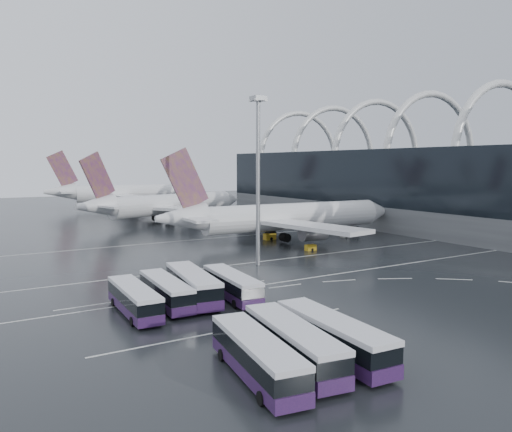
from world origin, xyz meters
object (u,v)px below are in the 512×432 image
bus_row_near_b (166,291)px  gse_cart_belly_b (345,235)px  bus_row_near_d (232,285)px  bus_row_far_b (293,343)px  bus_row_near_a (134,299)px  bus_row_far_a (257,356)px  floodlight_mast (258,160)px  airliner_gate_c (126,194)px  bus_row_near_c (193,285)px  gse_cart_belly_c (311,248)px  airliner_main (282,218)px  bus_row_far_c (333,336)px  gse_cart_belly_e (270,237)px  airliner_gate_b (166,205)px

bus_row_near_b → gse_cart_belly_b: size_ratio=6.62×
bus_row_near_d → bus_row_far_b: (-5.36, -20.46, 0.13)m
bus_row_near_a → bus_row_far_a: (2.95, -21.03, 0.08)m
bus_row_near_a → bus_row_near_b: (4.22, 1.43, 0.00)m
floodlight_mast → gse_cart_belly_b: floodlight_mast is taller
floodlight_mast → gse_cart_belly_b: size_ratio=14.12×
bus_row_near_a → bus_row_near_d: 12.23m
bus_row_near_a → airliner_gate_c: bearing=-14.3°
bus_row_near_b → gse_cart_belly_b: (53.84, 30.24, -1.18)m
bus_row_near_c → gse_cart_belly_c: bus_row_near_c is taller
bus_row_far_a → bus_row_far_b: bearing=-71.2°
airliner_main → gse_cart_belly_b: bearing=-11.5°
bus_row_far_c → gse_cart_belly_b: bus_row_far_c is taller
airliner_gate_c → bus_row_near_c: 134.11m
bus_row_near_a → bus_row_near_d: bearing=-87.3°
airliner_main → bus_row_far_b: 66.81m
bus_row_near_d → floodlight_mast: bearing=-35.0°
bus_row_near_c → bus_row_far_b: (-0.95, -22.23, -0.06)m
gse_cart_belly_e → bus_row_near_c: bearing=-133.6°
bus_row_far_a → floodlight_mast: 45.86m
airliner_gate_c → gse_cart_belly_b: bearing=-73.0°
bus_row_far_a → bus_row_far_c: size_ratio=0.97×
bus_row_near_b → gse_cart_belly_e: (37.61, 36.15, -1.01)m
airliner_main → bus_row_near_d: 47.30m
floodlight_mast → bus_row_near_b: bearing=-146.0°
airliner_gate_b → bus_row_near_d: size_ratio=4.29×
airliner_main → airliner_gate_c: airliner_gate_c is taller
bus_row_far_c → gse_cart_belly_e: size_ratio=5.53×
airliner_main → bus_row_near_b: (-39.35, -34.00, -3.20)m
bus_row_far_a → floodlight_mast: bearing=-23.0°
gse_cart_belly_c → bus_row_near_d: bearing=-142.7°
bus_row_far_a → gse_cart_belly_e: (38.87, 58.61, -1.09)m
airliner_gate_c → bus_row_near_b: bearing=-98.7°
bus_row_near_c → gse_cart_belly_e: (34.00, 35.67, -1.21)m
bus_row_far_c → gse_cart_belly_c: 52.71m
gse_cart_belly_b → floodlight_mast: bearing=-154.0°
floodlight_mast → bus_row_near_c: bearing=-141.9°
bus_row_far_c → bus_row_near_d: bearing=-0.2°
bus_row_near_c → bus_row_far_b: bus_row_near_c is taller
bus_row_far_c → gse_cart_belly_b: 70.63m
bus_row_near_a → bus_row_far_a: bearing=-170.0°
airliner_gate_b → bus_row_far_a: size_ratio=4.09×
bus_row_near_b → bus_row_far_a: bus_row_far_a is taller
airliner_main → airliner_gate_c: 97.03m
airliner_gate_b → bus_row_far_a: bearing=-124.7°
bus_row_far_b → gse_cart_belly_e: (34.96, 57.90, -1.15)m
bus_row_far_a → gse_cart_belly_b: (55.10, 52.70, -1.25)m
bus_row_far_b → gse_cart_belly_c: (34.35, 42.55, -1.28)m
bus_row_far_a → bus_row_near_c: bearing=-3.4°
gse_cart_belly_c → bus_row_near_b: bearing=-150.7°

